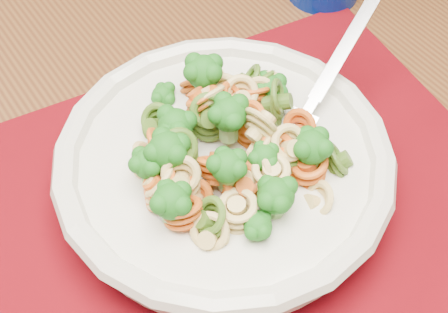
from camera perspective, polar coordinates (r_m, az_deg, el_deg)
dining_table at (r=0.67m, az=-3.81°, el=1.97°), size 1.32×0.87×0.70m
placemat at (r=0.50m, az=1.44°, el=-3.51°), size 0.44×0.36×0.00m
pasta_bowl at (r=0.48m, az=0.00°, el=-0.75°), size 0.26×0.26×0.05m
pasta_broccoli_heap at (r=0.46m, az=0.00°, el=0.46°), size 0.22×0.22×0.06m
fork at (r=0.48m, az=6.84°, el=2.75°), size 0.18×0.10×0.08m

